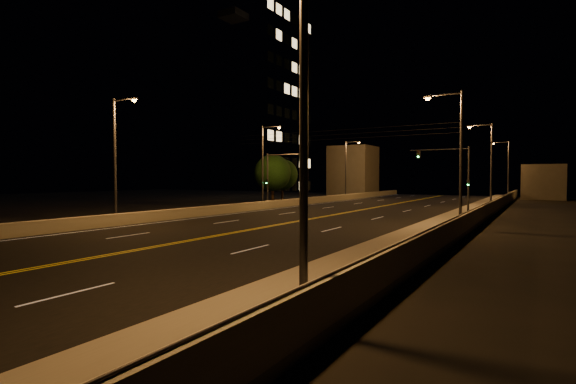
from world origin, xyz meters
The scene contains 22 objects.
road centered at (0.00, 20.00, 0.01)m, with size 18.00×120.00×0.02m, color black.
sidewalk centered at (10.80, 20.00, 0.15)m, with size 3.60×120.00×0.30m, color gray.
curb centered at (8.93, 20.00, 0.07)m, with size 0.14×120.00×0.15m, color gray.
parapet_wall centered at (12.45, 20.00, 0.80)m, with size 0.30×120.00×1.00m, color #ABA78E.
jersey_barrier centered at (-9.62, 20.00, 0.43)m, with size 0.45×120.00×0.86m, color #ABA78E.
distant_building_right centered at (16.50, 73.68, 2.75)m, with size 6.00×10.00×5.51m, color slate.
distant_building_left centered at (-16.00, 72.44, 4.83)m, with size 8.00×8.00×9.66m, color slate.
parapet_rail centered at (12.45, 20.00, 1.33)m, with size 0.06×0.06×120.00m, color black.
lane_markings centered at (0.00, 19.93, 0.02)m, with size 17.32×116.00×0.00m.
streetlight_0 centered at (11.52, 2.66, 5.29)m, with size 2.55×0.28×9.17m.
streetlight_1 centered at (11.52, 23.87, 5.29)m, with size 2.55×0.28×9.17m.
streetlight_2 centered at (11.52, 42.90, 5.29)m, with size 2.55×0.28×9.17m.
streetlight_3 centered at (11.52, 68.13, 5.29)m, with size 2.55×0.28×9.17m.
streetlight_4 centered at (-9.92, 13.78, 5.29)m, with size 2.55×0.28×9.17m.
streetlight_5 centered at (-9.92, 32.52, 5.29)m, with size 2.55×0.28×9.17m.
streetlight_6 centered at (-9.92, 55.42, 5.29)m, with size 2.55×0.28×9.17m.
traffic_signal_right centered at (10.00, 32.90, 3.88)m, with size 5.11×0.31×6.14m.
traffic_signal_left centered at (-8.80, 32.90, 3.88)m, with size 5.11×0.31×6.14m.
overhead_wires centered at (0.00, 29.50, 7.40)m, with size 22.00×0.03×0.83m.
building_tower centered at (-31.39, 53.83, 15.94)m, with size 24.00×15.00×33.02m.
tree_0 centered at (-13.81, 39.97, 4.09)m, with size 4.79×4.79×6.50m.
tree_1 centered at (-15.97, 45.74, 3.86)m, with size 4.53×4.53×6.13m.
Camera 1 is at (16.41, -5.55, 3.46)m, focal length 26.00 mm.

